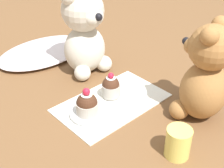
{
  "coord_description": "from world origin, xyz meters",
  "views": [
    {
      "loc": [
        -0.42,
        -0.45,
        0.46
      ],
      "look_at": [
        0.0,
        0.0,
        0.06
      ],
      "focal_mm": 50.0,
      "sensor_mm": 36.0,
      "label": 1
    }
  ],
  "objects_px": {
    "teddy_bear_tan": "(205,75)",
    "juice_glass": "(178,143)",
    "cupcake_near_cream_bear": "(111,87)",
    "teddy_bear_cream": "(85,32)",
    "saucer_plate": "(89,114)",
    "cupcake_near_tan_bear": "(88,105)"
  },
  "relations": [
    {
      "from": "teddy_bear_cream",
      "to": "saucer_plate",
      "type": "bearing_deg",
      "value": -126.14
    },
    {
      "from": "teddy_bear_cream",
      "to": "cupcake_near_tan_bear",
      "type": "distance_m",
      "value": 0.23
    },
    {
      "from": "cupcake_near_cream_bear",
      "to": "saucer_plate",
      "type": "relative_size",
      "value": 0.8
    },
    {
      "from": "teddy_bear_tan",
      "to": "juice_glass",
      "type": "distance_m",
      "value": 0.17
    },
    {
      "from": "teddy_bear_tan",
      "to": "cupcake_near_tan_bear",
      "type": "distance_m",
      "value": 0.26
    },
    {
      "from": "cupcake_near_cream_bear",
      "to": "teddy_bear_cream",
      "type": "bearing_deg",
      "value": 75.4
    },
    {
      "from": "cupcake_near_tan_bear",
      "to": "juice_glass",
      "type": "height_order",
      "value": "cupcake_near_tan_bear"
    },
    {
      "from": "teddy_bear_cream",
      "to": "cupcake_near_tan_bear",
      "type": "bearing_deg",
      "value": -126.14
    },
    {
      "from": "cupcake_near_cream_bear",
      "to": "juice_glass",
      "type": "distance_m",
      "value": 0.24
    },
    {
      "from": "saucer_plate",
      "to": "cupcake_near_tan_bear",
      "type": "distance_m",
      "value": 0.03
    },
    {
      "from": "teddy_bear_cream",
      "to": "teddy_bear_tan",
      "type": "height_order",
      "value": "teddy_bear_cream"
    },
    {
      "from": "teddy_bear_cream",
      "to": "cupcake_near_tan_bear",
      "type": "relative_size",
      "value": 3.65
    },
    {
      "from": "cupcake_near_tan_bear",
      "to": "saucer_plate",
      "type": "bearing_deg",
      "value": 90.0
    },
    {
      "from": "saucer_plate",
      "to": "juice_glass",
      "type": "xyz_separation_m",
      "value": [
        0.05,
        -0.21,
        0.02
      ]
    },
    {
      "from": "teddy_bear_tan",
      "to": "teddy_bear_cream",
      "type": "bearing_deg",
      "value": -93.05
    },
    {
      "from": "cupcake_near_cream_bear",
      "to": "juice_glass",
      "type": "bearing_deg",
      "value": -98.93
    },
    {
      "from": "teddy_bear_tan",
      "to": "cupcake_near_tan_bear",
      "type": "xyz_separation_m",
      "value": [
        -0.2,
        0.16,
        -0.07
      ]
    },
    {
      "from": "teddy_bear_tan",
      "to": "cupcake_near_cream_bear",
      "type": "xyz_separation_m",
      "value": [
        -0.11,
        0.19,
        -0.07
      ]
    },
    {
      "from": "cupcake_near_cream_bear",
      "to": "cupcake_near_tan_bear",
      "type": "bearing_deg",
      "value": -165.12
    },
    {
      "from": "teddy_bear_cream",
      "to": "cupcake_near_cream_bear",
      "type": "bearing_deg",
      "value": -103.47
    },
    {
      "from": "teddy_bear_cream",
      "to": "cupcake_near_cream_bear",
      "type": "relative_size",
      "value": 3.73
    },
    {
      "from": "saucer_plate",
      "to": "juice_glass",
      "type": "distance_m",
      "value": 0.22
    }
  ]
}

